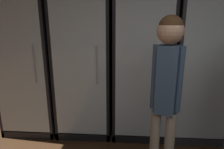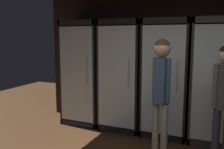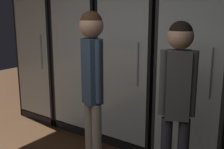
# 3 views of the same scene
# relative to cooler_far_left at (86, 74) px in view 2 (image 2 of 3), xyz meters

# --- Properties ---
(wall_back) EXTENTS (6.00, 0.06, 2.80)m
(wall_back) POSITION_rel_cooler_far_left_xyz_m (2.06, 0.31, 0.41)
(wall_back) COLOR black
(wall_back) RESTS_ON ground
(cooler_far_left) EXTENTS (0.78, 0.64, 2.03)m
(cooler_far_left) POSITION_rel_cooler_far_left_xyz_m (0.00, 0.00, 0.00)
(cooler_far_left) COLOR black
(cooler_far_left) RESTS_ON ground
(cooler_left) EXTENTS (0.78, 0.64, 2.03)m
(cooler_left) POSITION_rel_cooler_far_left_xyz_m (0.81, -0.00, 0.00)
(cooler_left) COLOR black
(cooler_left) RESTS_ON ground
(cooler_center) EXTENTS (0.78, 0.64, 2.03)m
(cooler_center) POSITION_rel_cooler_far_left_xyz_m (1.63, -0.00, 0.00)
(cooler_center) COLOR black
(cooler_center) RESTS_ON ground
(cooler_right) EXTENTS (0.78, 0.64, 2.03)m
(cooler_right) POSITION_rel_cooler_far_left_xyz_m (2.44, -0.00, 0.00)
(cooler_right) COLOR #2B2B30
(cooler_right) RESTS_ON ground
(shopper_near) EXTENTS (0.26, 0.23, 1.71)m
(shopper_near) POSITION_rel_cooler_far_left_xyz_m (1.78, -1.07, 0.12)
(shopper_near) COLOR gray
(shopper_near) RESTS_ON ground
(shopper_far) EXTENTS (0.29, 0.22, 1.63)m
(shopper_far) POSITION_rel_cooler_far_left_xyz_m (2.56, -0.88, 0.04)
(shopper_far) COLOR #2D2D38
(shopper_far) RESTS_ON ground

